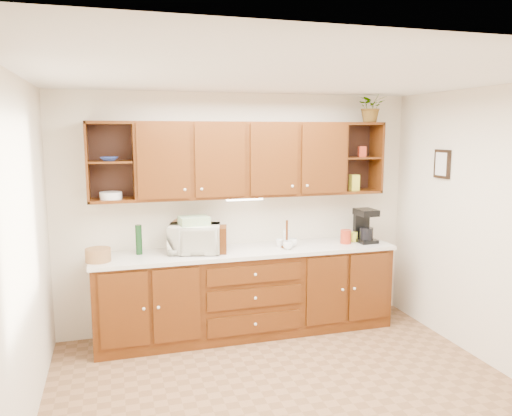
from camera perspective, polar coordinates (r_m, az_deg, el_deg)
floor at (r=4.42m, az=4.28°, el=-20.99°), size 4.00×4.00×0.00m
ceiling at (r=3.86m, az=4.74°, el=14.83°), size 4.00×4.00×0.00m
back_wall at (r=5.58m, az=-1.86°, el=-0.42°), size 4.00×0.00×4.00m
left_wall at (r=3.75m, az=-25.62°, el=-5.86°), size 0.00×3.50×3.50m
right_wall at (r=5.00m, az=26.51°, el=-2.43°), size 0.00×3.50×3.50m
base_cabinets at (r=5.50m, az=-1.03°, el=-9.68°), size 3.20×0.60×0.90m
countertop at (r=5.36m, az=-1.02°, el=-4.95°), size 3.24×0.64×0.04m
upper_cabinets at (r=5.36m, az=-1.37°, el=5.58°), size 3.20×0.33×0.80m
undercabinet_light at (r=5.35m, az=-1.30°, el=1.02°), size 0.40×0.05×0.02m
framed_picture at (r=5.61m, az=20.51°, el=4.73°), size 0.03×0.24×0.30m
wicker_basket at (r=5.08m, az=-17.60°, el=-5.14°), size 0.25×0.25×0.13m
microwave at (r=5.22m, az=-7.07°, el=-3.51°), size 0.60×0.47×0.29m
towel_stack at (r=5.19m, az=-7.10°, el=-1.45°), size 0.32×0.25×0.09m
wine_bottle at (r=5.24m, az=-13.25°, el=-3.54°), size 0.07×0.07×0.31m
woven_tray at (r=5.45m, az=-8.32°, el=-4.48°), size 0.35×0.16×0.34m
bread_box at (r=5.22m, az=-5.52°, el=-3.60°), size 0.43×0.33×0.27m
mug_tree at (r=5.44m, az=3.53°, el=-4.04°), size 0.28×0.27×0.30m
canister_red at (r=5.70m, az=10.22°, el=-3.25°), size 0.13×0.13×0.15m
canister_white at (r=5.48m, az=3.51°, el=-3.47°), size 0.09×0.09×0.18m
canister_yellow at (r=5.82m, az=11.13°, el=-3.26°), size 0.10×0.10×0.11m
coffee_maker at (r=5.81m, az=12.31°, el=-2.03°), size 0.21×0.27×0.38m
bowl_stack at (r=5.14m, az=-16.42°, el=5.40°), size 0.22×0.22×0.04m
plate_stack at (r=5.19m, az=-16.25°, el=1.38°), size 0.23×0.23×0.07m
pantry_box_yellow at (r=5.82m, az=11.16°, el=2.87°), size 0.11×0.08×0.18m
pantry_box_red at (r=5.83m, az=12.03°, el=6.31°), size 0.09×0.08×0.12m
potted_plant at (r=5.85m, az=13.04°, el=11.25°), size 0.34×0.30×0.35m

